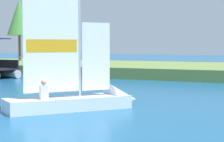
{
  "coord_description": "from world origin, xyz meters",
  "views": [
    {
      "loc": [
        8.66,
        -7.81,
        2.32
      ],
      "look_at": [
        0.17,
        9.17,
        1.2
      ],
      "focal_mm": 68.69,
      "sensor_mm": 36.0,
      "label": 1
    }
  ],
  "objects": [
    {
      "name": "shore_bank",
      "position": [
        0.0,
        25.52,
        0.39
      ],
      "size": [
        80.0,
        13.13,
        0.79
      ],
      "primitive_type": "cube",
      "color": "olive",
      "rests_on": "ground"
    },
    {
      "name": "shoreline_tree_midleft",
      "position": [
        -19.84,
        27.73,
        5.27
      ],
      "size": [
        2.52,
        2.52,
        6.37
      ],
      "color": "brown",
      "rests_on": "shore_bank"
    },
    {
      "name": "sailboat",
      "position": [
        0.79,
        5.86,
        0.41
      ],
      "size": [
        4.1,
        4.88,
        5.6
      ],
      "rotation": [
        0.0,
        0.0,
        0.93
      ],
      "color": "silver",
      "rests_on": "ground"
    }
  ]
}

